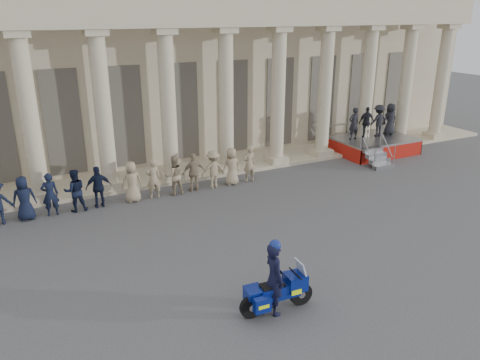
% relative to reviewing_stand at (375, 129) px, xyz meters
% --- Properties ---
extents(ground, '(90.00, 90.00, 0.00)m').
position_rel_reviewing_stand_xyz_m(ground, '(-12.08, -7.55, -1.24)').
color(ground, '#444447').
rests_on(ground, ground).
extents(building, '(40.00, 12.50, 9.00)m').
position_rel_reviewing_stand_xyz_m(building, '(-12.08, 7.20, 3.29)').
color(building, tan).
rests_on(building, ground).
extents(reviewing_stand, '(3.95, 3.86, 2.42)m').
position_rel_reviewing_stand_xyz_m(reviewing_stand, '(0.00, 0.00, 0.00)').
color(reviewing_stand, gray).
rests_on(reviewing_stand, ground).
extents(motorcycle, '(1.93, 0.80, 1.24)m').
position_rel_reviewing_stand_xyz_m(motorcycle, '(-11.49, -9.53, -0.70)').
color(motorcycle, black).
rests_on(motorcycle, ground).
extents(rider, '(0.48, 0.70, 1.93)m').
position_rel_reviewing_stand_xyz_m(rider, '(-11.60, -9.52, -0.28)').
color(rider, black).
rests_on(rider, ground).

